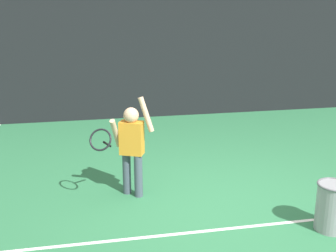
# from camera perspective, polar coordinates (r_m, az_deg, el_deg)

# --- Properties ---
(ground_plane) EXTENTS (20.00, 20.00, 0.00)m
(ground_plane) POSITION_cam_1_polar(r_m,az_deg,el_deg) (5.54, 7.47, -10.79)
(ground_plane) COLOR #2D7247
(court_line_baseline) EXTENTS (9.00, 0.05, 0.00)m
(court_line_baseline) POSITION_cam_1_polar(r_m,az_deg,el_deg) (5.13, 9.25, -13.17)
(court_line_baseline) COLOR white
(court_line_baseline) RESTS_ON ground
(back_fence_windscreen) EXTENTS (13.10, 0.08, 3.93)m
(back_fence_windscreen) POSITION_cam_1_polar(r_m,az_deg,el_deg) (9.46, -1.25, 12.95)
(back_fence_windscreen) COLOR black
(back_fence_windscreen) RESTS_ON ground
(fence_post_1) EXTENTS (0.09, 0.09, 4.08)m
(fence_post_1) POSITION_cam_1_polar(r_m,az_deg,el_deg) (9.51, -1.32, 13.42)
(fence_post_1) COLOR slate
(fence_post_1) RESTS_ON ground
(tennis_player) EXTENTS (0.87, 0.56, 1.35)m
(tennis_player) POSITION_cam_1_polar(r_m,az_deg,el_deg) (5.59, -5.00, -2.36)
(tennis_player) COLOR #3F4C59
(tennis_player) RESTS_ON ground
(ball_hopper) EXTENTS (0.38, 0.38, 0.56)m
(ball_hopper) POSITION_cam_1_polar(r_m,az_deg,el_deg) (5.24, 20.99, -9.91)
(ball_hopper) COLOR gray
(ball_hopper) RESTS_ON ground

